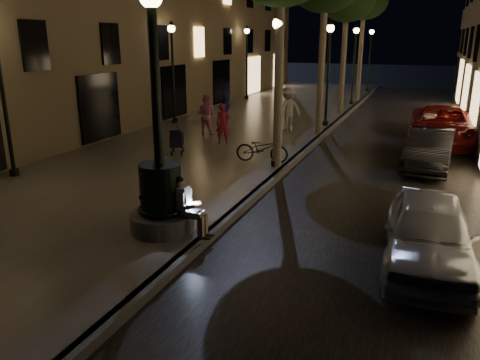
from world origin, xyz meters
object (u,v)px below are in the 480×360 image
at_px(tree_far, 364,1).
at_px(lamp_curb_b, 329,60).
at_px(lamp_curb_d, 370,51).
at_px(lamp_left_b, 173,60).
at_px(fountain_lamppost, 161,186).
at_px(car_second, 429,150).
at_px(lamp_curb_a, 277,72).
at_px(pedestrian_red, 223,124).
at_px(car_third, 442,126).
at_px(pedestrian_pink, 206,115).
at_px(stroller, 177,140).
at_px(lamp_curb_c, 355,55).
at_px(car_front, 429,233).
at_px(lamp_left_a, 0,74).
at_px(pedestrian_white, 288,109).
at_px(pedestrian_blue, 226,105).
at_px(lamp_left_c, 247,53).
at_px(bicycle, 262,149).
at_px(seated_man_laptop, 186,204).

height_order(tree_far, lamp_curb_b, tree_far).
distance_m(lamp_curb_d, lamp_left_b, 19.35).
bearing_deg(fountain_lamppost, car_second, 56.98).
bearing_deg(lamp_curb_a, pedestrian_red, 139.75).
height_order(lamp_curb_b, car_third, lamp_curb_b).
bearing_deg(fountain_lamppost, lamp_curb_a, 83.35).
xyz_separation_m(car_third, pedestrian_pink, (-9.51, -2.60, 0.30)).
bearing_deg(lamp_left_b, lamp_curb_b, 15.73).
distance_m(fountain_lamppost, stroller, 6.99).
height_order(lamp_curb_b, stroller, lamp_curb_b).
relative_size(lamp_curb_b, lamp_curb_c, 1.00).
height_order(lamp_curb_a, pedestrian_red, lamp_curb_a).
bearing_deg(pedestrian_red, tree_far, 45.59).
bearing_deg(lamp_curb_a, fountain_lamppost, -96.65).
bearing_deg(lamp_curb_a, car_second, 25.85).
bearing_deg(lamp_curb_d, car_front, -80.85).
xyz_separation_m(lamp_curb_c, lamp_left_a, (-7.10, -20.00, 0.00)).
xyz_separation_m(pedestrian_white, pedestrian_blue, (-3.18, 0.31, -0.01)).
xyz_separation_m(lamp_curb_a, lamp_curb_c, (0.00, 16.00, 0.00)).
height_order(fountain_lamppost, lamp_curb_b, fountain_lamppost).
bearing_deg(fountain_lamppost, car_third, 65.11).
bearing_deg(pedestrian_pink, car_third, -162.55).
relative_size(stroller, pedestrian_blue, 0.53).
distance_m(fountain_lamppost, lamp_curb_b, 14.16).
bearing_deg(lamp_curb_c, pedestrian_pink, -109.99).
xyz_separation_m(lamp_curb_a, car_third, (5.12, 6.54, -2.48)).
xyz_separation_m(lamp_left_c, pedestrian_red, (4.14, -13.49, -2.25)).
bearing_deg(pedestrian_pink, stroller, 101.32).
distance_m(lamp_curb_b, car_second, 7.84).
bearing_deg(tree_far, car_front, -78.73).
bearing_deg(lamp_curb_c, pedestrian_red, -102.39).
distance_m(lamp_curb_d, pedestrian_blue, 18.34).
bearing_deg(lamp_left_c, car_second, -49.41).
bearing_deg(lamp_left_b, lamp_curb_a, -40.20).
xyz_separation_m(lamp_left_b, pedestrian_blue, (2.59, 0.34, -2.06)).
distance_m(car_third, pedestrian_pink, 9.86).
bearing_deg(car_third, fountain_lamppost, -115.07).
xyz_separation_m(fountain_lamppost, bicycle, (0.12, 6.33, -0.54)).
height_order(tree_far, pedestrian_white, tree_far).
distance_m(pedestrian_pink, bicycle, 5.26).
bearing_deg(bicycle, car_third, -50.36).
distance_m(lamp_curb_a, car_second, 5.80).
distance_m(lamp_curb_a, lamp_curb_c, 16.00).
xyz_separation_m(seated_man_laptop, lamp_left_a, (-7.01, 2.00, 2.35)).
distance_m(lamp_curb_a, lamp_curb_b, 8.00).
distance_m(lamp_left_c, car_front, 24.43).
bearing_deg(pedestrian_red, pedestrian_blue, 78.65).
height_order(seated_man_laptop, lamp_curb_b, lamp_curb_b).
xyz_separation_m(tree_far, pedestrian_red, (-3.04, -15.49, -5.44)).
height_order(pedestrian_pink, pedestrian_blue, pedestrian_blue).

